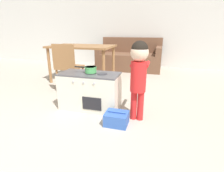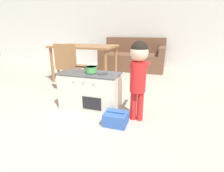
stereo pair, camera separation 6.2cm
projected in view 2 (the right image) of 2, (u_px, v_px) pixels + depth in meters
name	position (u px, v px, depth m)	size (l,w,h in m)	color
ground_plane	(26.00, 152.00, 1.55)	(16.00, 16.00, 0.00)	#B2A899
wall_back	(129.00, 19.00, 4.91)	(10.00, 0.06, 2.60)	silver
play_kitchen	(91.00, 91.00, 2.35)	(0.78, 0.39, 0.50)	silver
toy_pot	(91.00, 69.00, 2.26)	(0.30, 0.15, 0.08)	#4CAD5B
child_figure	(139.00, 69.00, 1.92)	(0.20, 0.37, 0.92)	red
toy_basket	(116.00, 119.00, 1.98)	(0.26, 0.22, 0.16)	#335BB2
dining_table	(84.00, 50.00, 3.54)	(1.25, 0.78, 0.73)	olive
dining_chair_near	(70.00, 66.00, 2.92)	(0.38, 0.38, 0.82)	olive
couch	(133.00, 58.00, 4.73)	(1.66, 0.89, 0.82)	brown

